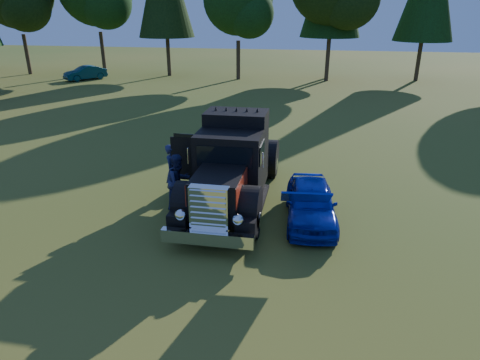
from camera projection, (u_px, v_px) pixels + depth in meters
name	position (u px, v px, depth m)	size (l,w,h in m)	color
ground	(188.00, 245.00, 12.04)	(120.00, 120.00, 0.00)	#325118
diamond_t_truck	(232.00, 169.00, 14.05)	(3.38, 7.16, 3.00)	black
hotrod_coupe	(311.00, 202.00, 13.14)	(1.80, 4.13, 1.89)	#16068E
spectator_near	(173.00, 171.00, 14.83)	(0.69, 0.45, 1.88)	#22284F
spectator_far	(179.00, 182.00, 13.90)	(0.91, 0.71, 1.87)	#1E2947
distant_teal_car	(85.00, 73.00, 39.03)	(1.30, 3.74, 1.23)	#093A3B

